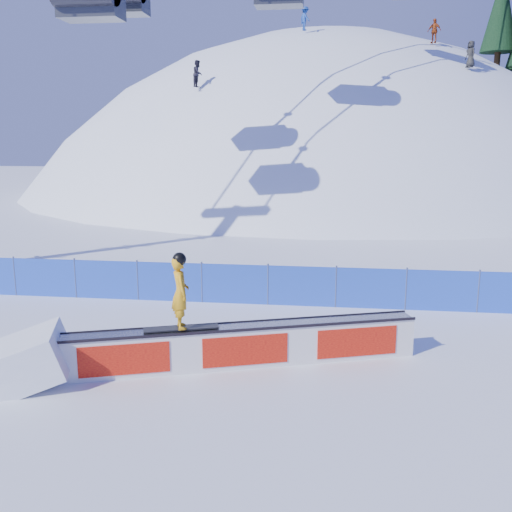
# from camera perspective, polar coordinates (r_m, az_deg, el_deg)

# --- Properties ---
(ground) EXTENTS (160.00, 160.00, 0.00)m
(ground) POSITION_cam_1_polar(r_m,az_deg,el_deg) (12.77, 3.51, -10.81)
(ground) COLOR white
(ground) RESTS_ON ground
(snow_hill) EXTENTS (64.00, 64.00, 64.00)m
(snow_hill) POSITION_cam_1_polar(r_m,az_deg,el_deg) (58.44, 6.17, -11.30)
(snow_hill) COLOR white
(snow_hill) RESTS_ON ground
(safety_fence) EXTENTS (22.05, 0.05, 1.30)m
(safety_fence) POSITION_cam_1_polar(r_m,az_deg,el_deg) (16.84, 4.59, -3.02)
(safety_fence) COLOR blue
(safety_fence) RESTS_ON ground
(rail_box) EXTENTS (7.54, 3.05, 0.93)m
(rail_box) POSITION_cam_1_polar(r_m,az_deg,el_deg) (12.55, -1.27, -8.93)
(rail_box) COLOR silver
(rail_box) RESTS_ON ground
(snow_ramp) EXTENTS (2.89, 2.30, 1.57)m
(snow_ramp) POSITION_cam_1_polar(r_m,az_deg,el_deg) (12.85, -23.60, -11.67)
(snow_ramp) COLOR white
(snow_ramp) RESTS_ON ground
(snowboarder) EXTENTS (1.59, 0.78, 1.65)m
(snowboarder) POSITION_cam_1_polar(r_m,az_deg,el_deg) (12.00, -7.58, -3.57)
(snowboarder) COLOR black
(snowboarder) RESTS_ON rail_box
(distant_skiers) EXTENTS (18.01, 8.51, 6.18)m
(distant_skiers) POSITION_cam_1_polar(r_m,az_deg,el_deg) (41.77, 8.39, 20.47)
(distant_skiers) COLOR black
(distant_skiers) RESTS_ON ground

